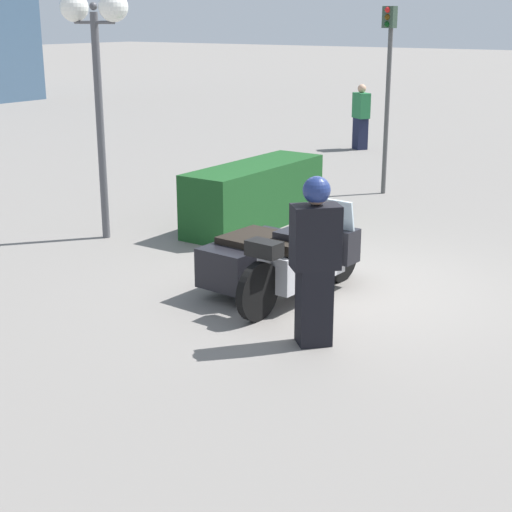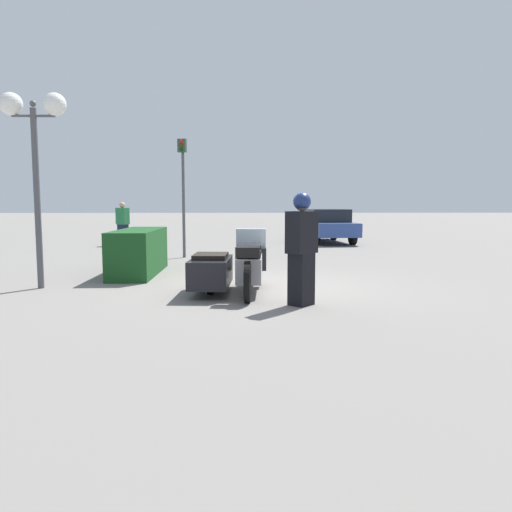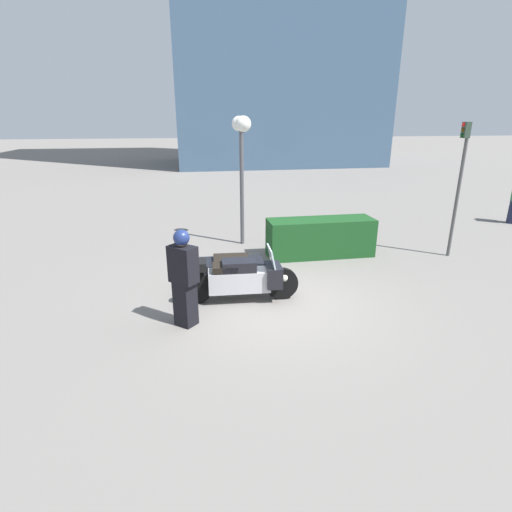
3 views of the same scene
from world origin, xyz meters
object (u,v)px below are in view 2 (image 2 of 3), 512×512
Objects in this scene: police_motorcycle at (229,267)px; parked_car_background at (325,225)px; officer_rider at (302,246)px; traffic_light_near at (183,181)px; pedestrian_bystander at (123,224)px; hedge_bush_curbside at (139,252)px; twin_lamp_post at (34,126)px.

police_motorcycle is 0.54× the size of parked_car_background.
officer_rider is (-1.17, -1.22, 0.50)m from police_motorcycle.
pedestrian_bystander is at bearing -135.74° from traffic_light_near.
hedge_bush_curbside is 0.79× the size of twin_lamp_post.
officer_rider is 7.97m from traffic_light_near.
parked_car_background is at bearing 150.09° from traffic_light_near.
officer_rider is 13.64m from parked_car_background.
parked_car_background reaches higher than hedge_bush_curbside.
traffic_light_near is at bearing -10.50° from hedge_bush_curbside.
traffic_light_near is (3.56, -0.66, 1.83)m from hedge_bush_curbside.
police_motorcycle is 1.37× the size of officer_rider.
officer_rider is at bearing 163.26° from parked_car_background.
hedge_bush_curbside is 11.36m from parked_car_background.
traffic_light_near is 5.77m from pedestrian_bystander.
police_motorcycle is at bearing 56.29° from pedestrian_bystander.
hedge_bush_curbside is at bearing 43.46° from police_motorcycle.
twin_lamp_post is 10.55m from pedestrian_bystander.
traffic_light_near is at bearing 65.99° from pedestrian_bystander.
officer_rider reaches higher than parked_car_background.
twin_lamp_post is at bearing 83.87° from police_motorcycle.
officer_rider is 0.39× the size of parked_car_background.
twin_lamp_post is 2.19× the size of pedestrian_bystander.
traffic_light_near reaches higher than hedge_bush_curbside.
parked_car_background is (11.59, -7.61, -2.38)m from twin_lamp_post.
police_motorcycle reaches higher than hedge_bush_curbside.
twin_lamp_post reaches higher than traffic_light_near.
parked_car_background is at bearing -33.30° from twin_lamp_post.
hedge_bush_curbside is 0.63× the size of parked_car_background.
police_motorcycle is 0.70× the size of traffic_light_near.
traffic_light_near is 2.09× the size of pedestrian_bystander.
twin_lamp_post is (0.62, 3.74, 2.66)m from police_motorcycle.
parked_car_background is (13.38, -2.66, -0.22)m from officer_rider.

